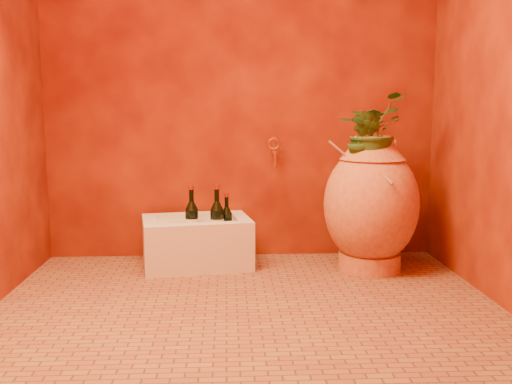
{
  "coord_description": "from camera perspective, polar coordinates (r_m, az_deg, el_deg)",
  "views": [
    {
      "loc": [
        -0.09,
        -2.69,
        0.97
      ],
      "look_at": [
        0.06,
        0.35,
        0.52
      ],
      "focal_mm": 40.0,
      "sensor_mm": 36.0,
      "label": 1
    }
  ],
  "objects": [
    {
      "name": "plant_main",
      "position": [
        3.41,
        11.51,
        6.06
      ],
      "size": [
        0.51,
        0.51,
        0.43
      ],
      "primitive_type": "imported",
      "rotation": [
        0.0,
        0.0,
        0.81
      ],
      "color": "#264D1B",
      "rests_on": "amphora"
    },
    {
      "name": "floor",
      "position": [
        2.86,
        -0.88,
        -11.38
      ],
      "size": [
        2.5,
        2.5,
        0.0
      ],
      "primitive_type": "plane",
      "color": "brown",
      "rests_on": "ground"
    },
    {
      "name": "wine_bottle_c",
      "position": [
        3.49,
        -2.94,
        -3.16
      ],
      "size": [
        0.07,
        0.07,
        0.29
      ],
      "color": "black",
      "rests_on": "stone_basin"
    },
    {
      "name": "wall_right",
      "position": [
        3.02,
        24.17,
        13.01
      ],
      "size": [
        0.02,
        2.0,
        2.5
      ],
      "primitive_type": "cube",
      "color": "#4F0A04",
      "rests_on": "ground"
    },
    {
      "name": "stone_basin",
      "position": [
        3.55,
        -5.95,
        -5.09
      ],
      "size": [
        0.71,
        0.54,
        0.3
      ],
      "rotation": [
        0.0,
        0.0,
        0.17
      ],
      "color": "beige",
      "rests_on": "floor"
    },
    {
      "name": "plant_side",
      "position": [
        3.34,
        10.72,
        5.12
      ],
      "size": [
        0.25,
        0.24,
        0.35
      ],
      "primitive_type": "imported",
      "rotation": [
        0.0,
        0.0,
        -0.67
      ],
      "color": "#264D1B",
      "rests_on": "amphora"
    },
    {
      "name": "wall_tap",
      "position": [
        3.62,
        1.82,
        4.13
      ],
      "size": [
        0.08,
        0.17,
        0.18
      ],
      "color": "#AF6A28",
      "rests_on": "wall_back"
    },
    {
      "name": "amphora",
      "position": [
        3.46,
        11.43,
        -1.2
      ],
      "size": [
        0.57,
        0.57,
        0.81
      ],
      "rotation": [
        0.0,
        0.0,
        -0.0
      ],
      "color": "#DB753E",
      "rests_on": "floor"
    },
    {
      "name": "wine_bottle_b",
      "position": [
        3.49,
        -6.43,
        -2.91
      ],
      "size": [
        0.08,
        0.08,
        0.34
      ],
      "color": "black",
      "rests_on": "stone_basin"
    },
    {
      "name": "wall_back",
      "position": [
        3.7,
        -1.49,
        12.78
      ],
      "size": [
        2.5,
        0.02,
        2.5
      ],
      "primitive_type": "cube",
      "color": "#4F0A04",
      "rests_on": "ground"
    },
    {
      "name": "wine_bottle_a",
      "position": [
        3.45,
        -3.92,
        -2.97
      ],
      "size": [
        0.09,
        0.09,
        0.35
      ],
      "color": "black",
      "rests_on": "stone_basin"
    }
  ]
}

